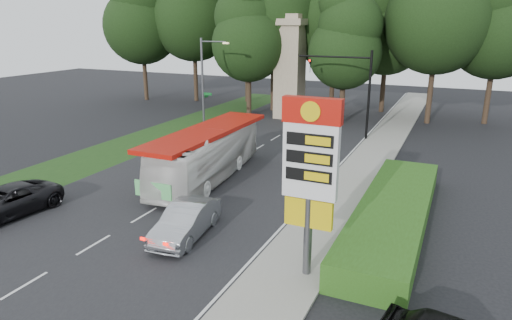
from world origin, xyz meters
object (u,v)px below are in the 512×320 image
at_px(transit_bus, 207,154).
at_px(suv_charcoal, 6,202).
at_px(traffic_signal_mast, 353,82).
at_px(streetlight_signs, 205,80).
at_px(monument, 290,66).
at_px(gas_station_pylon, 310,165).
at_px(sedan_silver, 186,221).

height_order(transit_bus, suv_charcoal, transit_bus).
bearing_deg(traffic_signal_mast, suv_charcoal, -117.49).
bearing_deg(traffic_signal_mast, streetlight_signs, -171.08).
distance_m(traffic_signal_mast, monument, 9.76).
relative_size(gas_station_pylon, suv_charcoal, 1.28).
bearing_deg(gas_station_pylon, suv_charcoal, -176.93).
xyz_separation_m(monument, suv_charcoal, (-4.20, -28.83, -4.36)).
height_order(traffic_signal_mast, streetlight_signs, streetlight_signs).
bearing_deg(streetlight_signs, suv_charcoal, -87.84).
distance_m(gas_station_pylon, transit_bus, 12.62).
xyz_separation_m(streetlight_signs, suv_charcoal, (0.79, -20.84, -3.70)).
height_order(monument, transit_bus, monument).
relative_size(gas_station_pylon, streetlight_signs, 0.86).
relative_size(transit_bus, sedan_silver, 2.43).
height_order(streetlight_signs, monument, monument).
relative_size(traffic_signal_mast, transit_bus, 0.64).
height_order(streetlight_signs, transit_bus, streetlight_signs).
bearing_deg(traffic_signal_mast, sedan_silver, -96.68).
distance_m(gas_station_pylon, suv_charcoal, 15.86).
xyz_separation_m(sedan_silver, suv_charcoal, (-9.41, -1.74, -0.02)).
xyz_separation_m(gas_station_pylon, transit_bus, (-9.12, 8.23, -2.89)).
relative_size(traffic_signal_mast, sedan_silver, 1.56).
xyz_separation_m(streetlight_signs, sedan_silver, (10.20, -19.10, -3.68)).
xyz_separation_m(gas_station_pylon, streetlight_signs, (-16.19, 20.01, -0.01)).
bearing_deg(suv_charcoal, transit_bus, 61.62).
bearing_deg(streetlight_signs, gas_station_pylon, -51.04).
bearing_deg(gas_station_pylon, traffic_signal_mast, 99.09).
xyz_separation_m(gas_station_pylon, sedan_silver, (-5.99, 0.92, -3.69)).
bearing_deg(sedan_silver, monument, 94.02).
height_order(streetlight_signs, suv_charcoal, streetlight_signs).
bearing_deg(gas_station_pylon, monument, 111.80).
bearing_deg(monument, traffic_signal_mast, -38.00).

